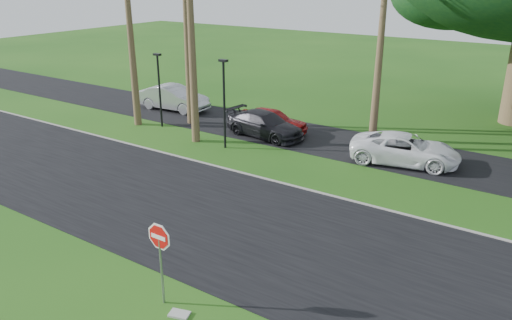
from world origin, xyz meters
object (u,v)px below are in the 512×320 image
object	(u,v)px
car_silver	(174,98)
car_red	(271,121)
car_dark	(265,125)
car_minivan	(405,149)
stop_sign_near	(160,247)

from	to	relation	value
car_silver	car_red	bearing A→B (deg)	-99.27
car_silver	car_dark	size ratio (longest dim) A/B	1.03
car_red	car_minivan	xyz separation A→B (m)	(7.92, -0.51, -0.01)
car_silver	car_red	distance (m)	8.18
car_dark	car_silver	bearing A→B (deg)	86.67
car_dark	car_red	bearing A→B (deg)	10.49
car_dark	car_minivan	distance (m)	7.88
stop_sign_near	car_dark	distance (m)	15.43
car_red	car_minivan	distance (m)	7.94
stop_sign_near	car_silver	xyz separation A→B (m)	(-13.98, 15.74, -0.96)
stop_sign_near	car_dark	bearing A→B (deg)	112.11
stop_sign_near	car_minivan	distance (m)	14.65
car_silver	car_dark	world-z (taller)	car_silver
car_dark	car_minivan	bearing A→B (deg)	-81.58
car_red	car_minivan	world-z (taller)	car_red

